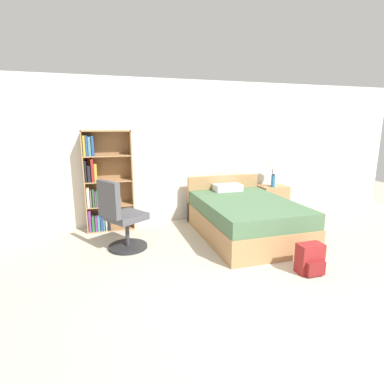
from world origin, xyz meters
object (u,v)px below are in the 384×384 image
Objects in this scene: bed at (244,217)px; table_lamp at (273,164)px; nightstand at (272,201)px; bookshelf at (102,184)px; backpack_red at (310,259)px; office_chair at (121,219)px; water_bottle at (273,181)px.

table_lamp is at bearing 40.51° from bed.
table_lamp is at bearing 116.26° from nightstand.
bed reaches higher than nightstand.
bed is 1.54m from table_lamp.
bed is (2.21, -0.95, -0.50)m from bookshelf.
backpack_red is at bearing -110.47° from nightstand.
office_chair is 3.15m from nightstand.
bookshelf is at bearing 178.81° from table_lamp.
water_bottle reaches higher than nightstand.
bookshelf is 3.30m from nightstand.
bed is 1.35m from nightstand.
bookshelf reaches higher than office_chair.
nightstand reaches higher than backpack_red.
nightstand is 2.38× the size of water_bottle.
table_lamp is 0.34m from water_bottle.
bookshelf is at bearing 178.24° from nightstand.
water_bottle is 2.38m from backpack_red.
bookshelf is 4.56× the size of backpack_red.
bookshelf is at bearing 135.37° from backpack_red.
table_lamp reaches higher than office_chair.
bookshelf reaches higher than backpack_red.
office_chair is 2.59m from backpack_red.
backpack_red is (-0.85, -2.28, -0.13)m from nightstand.
office_chair is at bearing -178.76° from bed.
office_chair is 2.80× the size of backpack_red.
office_chair is (-1.98, -0.04, 0.16)m from bed.
bed is 3.72× the size of table_lamp.
bed is 5.44× the size of backpack_red.
bookshelf is 3.12× the size of table_lamp.
office_chair is at bearing -165.01° from water_bottle.
bookshelf is 1.63× the size of office_chair.
bookshelf is 1.07m from office_chair.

